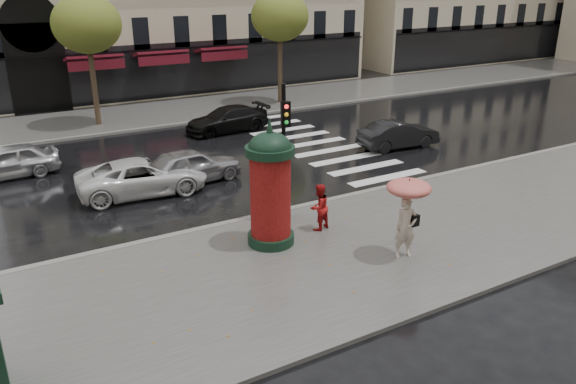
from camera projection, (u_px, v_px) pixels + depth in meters
ground at (315, 253)px, 16.07m from camera, size 160.00×160.00×0.00m
near_sidewalk at (324, 259)px, 15.65m from camera, size 90.00×7.00×0.12m
far_sidewalk at (132, 117)px, 31.38m from camera, size 90.00×6.00×0.12m
near_kerb at (266, 215)px, 18.47m from camera, size 90.00×0.25×0.14m
far_kerb at (148, 128)px, 28.96m from camera, size 90.00×0.25×0.14m
zebra_crossing at (312, 143)px, 26.63m from camera, size 3.60×11.75×0.01m
tree_far_left at (87, 25)px, 27.80m from camera, size 3.40×3.40×6.64m
tree_far_right at (280, 17)px, 32.95m from camera, size 3.40×3.40×6.64m
woman_umbrella at (408, 205)px, 15.13m from camera, size 1.21×1.21×2.32m
woman_red at (319, 207)px, 17.07m from camera, size 0.83×0.72×1.47m
man_burgundy at (279, 191)px, 17.71m from camera, size 1.00×0.71×1.91m
morris_column at (270, 185)px, 15.82m from camera, size 1.39×1.39×3.75m
traffic_light at (284, 139)px, 17.22m from camera, size 0.31×0.42×4.31m
car_silver at (191, 166)px, 21.36m from camera, size 4.13×2.09×1.35m
car_darkgrey at (399, 134)px, 25.75m from camera, size 3.92×1.65×1.26m
car_white at (142, 177)px, 20.28m from camera, size 4.80×2.52×1.29m
car_black at (227, 119)px, 28.42m from camera, size 4.41×1.97×1.26m
car_far_silver at (7, 162)px, 21.88m from camera, size 3.92×1.79×1.30m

